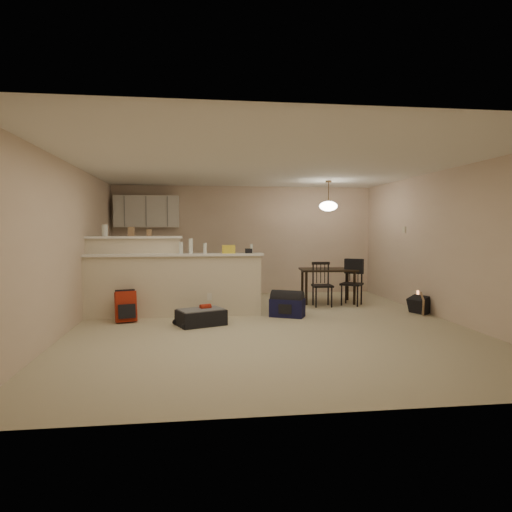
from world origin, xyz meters
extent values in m
plane|color=#BCB190|center=(0.00, 0.00, 0.00)|extent=(7.00, 7.00, 0.00)
plane|color=white|center=(0.00, 0.00, 2.50)|extent=(7.00, 7.00, 0.00)
cube|color=beige|center=(0.00, 3.50, 1.25)|extent=(6.00, 0.02, 2.50)
cube|color=beige|center=(0.00, -3.50, 1.25)|extent=(6.00, 0.02, 2.50)
cube|color=beige|center=(-3.00, 0.00, 1.25)|extent=(0.02, 7.00, 2.50)
cube|color=beige|center=(3.00, 0.00, 1.25)|extent=(0.02, 7.00, 2.50)
cube|color=beige|center=(-1.50, 0.90, 0.53)|extent=(3.00, 0.28, 1.05)
cube|color=white|center=(-1.50, 0.90, 1.07)|extent=(3.08, 0.38, 0.04)
cube|color=beige|center=(-2.20, 1.12, 0.68)|extent=(1.60, 0.24, 1.35)
cube|color=white|center=(-2.20, 1.12, 1.37)|extent=(1.68, 0.34, 0.04)
cube|color=white|center=(-2.20, 3.32, 1.90)|extent=(1.40, 0.34, 0.70)
cube|color=white|center=(-2.00, 3.19, 0.45)|extent=(1.80, 0.60, 0.90)
cube|color=beige|center=(2.98, 1.55, 1.50)|extent=(0.02, 0.12, 0.12)
cylinder|color=silver|center=(-2.69, 1.12, 1.49)|extent=(0.10, 0.10, 0.20)
cube|color=#906D4A|center=(-2.24, 1.12, 1.47)|extent=(0.10, 0.07, 0.16)
cube|color=#906D4A|center=(-1.94, 1.12, 1.45)|extent=(0.08, 0.06, 0.12)
cylinder|color=silver|center=(-1.21, 0.90, 1.22)|extent=(0.07, 0.07, 0.26)
cylinder|color=silver|center=(-0.97, 0.90, 1.18)|extent=(0.06, 0.06, 0.18)
cube|color=#906D4A|center=(-0.56, 0.90, 1.16)|extent=(0.22, 0.18, 0.14)
cube|color=#906D4A|center=(-0.20, 0.90, 1.13)|extent=(0.12, 0.10, 0.08)
cylinder|color=silver|center=(-1.38, 0.90, 1.19)|extent=(0.07, 0.07, 0.20)
cylinder|color=silver|center=(-0.15, 0.90, 1.17)|extent=(0.05, 0.05, 0.16)
cube|color=black|center=(1.56, 2.01, 0.68)|extent=(1.18, 0.85, 0.04)
cylinder|color=black|center=(1.05, 1.76, 0.33)|extent=(0.05, 0.05, 0.66)
cylinder|color=black|center=(2.01, 1.66, 0.33)|extent=(0.05, 0.05, 0.66)
cylinder|color=black|center=(1.11, 2.35, 0.33)|extent=(0.05, 0.05, 0.66)
cylinder|color=black|center=(2.07, 2.26, 0.33)|extent=(0.05, 0.05, 0.66)
cylinder|color=brown|center=(1.56, 2.01, 2.25)|extent=(0.02, 0.02, 0.50)
cylinder|color=brown|center=(1.56, 2.01, 2.48)|extent=(0.12, 0.12, 0.03)
ellipsoid|color=white|center=(1.56, 2.01, 1.98)|extent=(0.36, 0.36, 0.20)
cube|color=black|center=(-1.05, 0.11, 0.12)|extent=(0.83, 0.69, 0.24)
cube|color=#A42312|center=(-2.27, 0.52, 0.25)|extent=(0.37, 0.28, 0.49)
cube|color=#111236|center=(0.43, 0.61, 0.16)|extent=(0.65, 0.53, 0.31)
cube|color=black|center=(2.85, 0.61, 0.15)|extent=(0.35, 0.40, 0.29)
cube|color=#906D4A|center=(2.85, 0.51, 0.17)|extent=(0.17, 0.42, 0.33)
camera|label=1|loc=(-1.12, -7.06, 1.51)|focal=32.00mm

